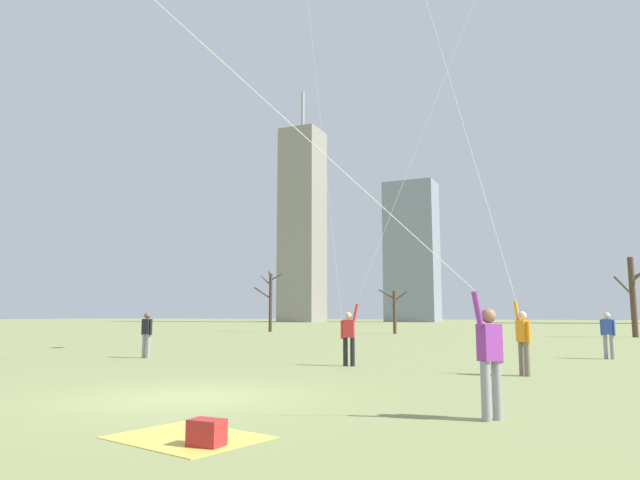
{
  "coord_description": "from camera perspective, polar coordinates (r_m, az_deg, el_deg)",
  "views": [
    {
      "loc": [
        6.79,
        -8.82,
        1.52
      ],
      "look_at": [
        0.0,
        6.0,
        3.68
      ],
      "focal_mm": 31.86,
      "sensor_mm": 36.0,
      "label": 1
    }
  ],
  "objects": [
    {
      "name": "ground_plane",
      "position": [
        11.23,
        -13.32,
        -15.14
      ],
      "size": [
        400.0,
        400.0,
        0.0
      ],
      "primitive_type": "plane",
      "color": "#848E56"
    },
    {
      "name": "kite_flyer_midfield_right_green",
      "position": [
        7.99,
        -7.29,
        11.18
      ],
      "size": [
        13.28,
        11.18,
        15.8
      ],
      "color": "gray",
      "rests_on": "ground"
    },
    {
      "name": "kite_flyer_midfield_left_pink",
      "position": [
        17.19,
        6.11,
        -1.21
      ],
      "size": [
        8.9,
        0.4,
        20.79
      ],
      "color": "black",
      "rests_on": "ground"
    },
    {
      "name": "kite_flyer_far_back_white",
      "position": [
        16.61,
        17.49,
        -1.21
      ],
      "size": [
        4.71,
        7.18,
        17.25
      ],
      "color": "#726656",
      "rests_on": "ground"
    },
    {
      "name": "bystander_watching_nearby",
      "position": [
        21.63,
        -17.01,
        -8.87
      ],
      "size": [
        0.51,
        0.24,
        1.62
      ],
      "color": "gray",
      "rests_on": "ground"
    },
    {
      "name": "bystander_strolling_midfield",
      "position": [
        22.58,
        26.95,
        -8.32
      ],
      "size": [
        0.47,
        0.33,
        1.62
      ],
      "color": "gray",
      "rests_on": "ground"
    },
    {
      "name": "distant_kite_drifting_right_purple",
      "position": [
        36.47,
        -1.14,
        22.14
      ],
      "size": [
        3.75,
        2.18,
        24.34
      ],
      "color": "purple",
      "rests_on": "ground"
    },
    {
      "name": "picnic_spot",
      "position": [
        7.35,
        -12.13,
        -18.57
      ],
      "size": [
        2.06,
        1.76,
        0.31
      ],
      "color": "#D8BF4C",
      "rests_on": "ground"
    },
    {
      "name": "bare_tree_leftmost",
      "position": [
        53.53,
        -5.04,
        -6.02
      ],
      "size": [
        2.41,
        1.59,
        5.6
      ],
      "color": "#423326",
      "rests_on": "ground"
    },
    {
      "name": "bare_tree_rightmost",
      "position": [
        48.16,
        7.46,
        -6.95
      ],
      "size": [
        2.43,
        1.44,
        3.73
      ],
      "color": "#4C3828",
      "rests_on": "ground"
    },
    {
      "name": "bare_tree_left_of_center",
      "position": [
        45.47,
        28.93,
        -4.85
      ],
      "size": [
        2.57,
        1.66,
        5.59
      ],
      "color": "#4C3828",
      "rests_on": "ground"
    },
    {
      "name": "skyline_slender_spire",
      "position": [
        133.06,
        -1.78,
        1.59
      ],
      "size": [
        8.9,
        8.56,
        55.08
      ],
      "color": "gray",
      "rests_on": "ground"
    },
    {
      "name": "skyline_mid_tower_left",
      "position": [
        135.68,
        9.2,
        -1.15
      ],
      "size": [
        11.87,
        7.9,
        32.94
      ],
      "color": "gray",
      "rests_on": "ground"
    }
  ]
}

